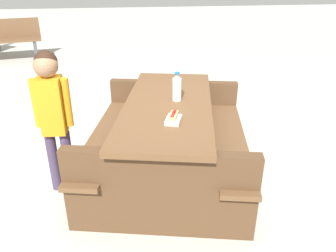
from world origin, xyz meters
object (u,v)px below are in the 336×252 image
Objects in this scene: soda_bottle at (177,88)px; park_bench_mid at (4,39)px; picnic_table at (168,134)px; child_in_coat at (52,106)px; hotdog_tray at (173,118)px.

soda_bottle is 5.64m from park_bench_mid.
soda_bottle is (-0.06, 0.09, 0.43)m from picnic_table.
park_bench_mid is at bearing -159.17° from child_in_coat.
picnic_table is 0.52m from hotdog_tray.
child_in_coat is (-0.32, -0.96, 0.02)m from hotdog_tray.
hotdog_tray is 0.16× the size of child_in_coat.
park_bench_mid reaches higher than hotdog_tray.
hotdog_tray is at bearing -12.42° from soda_bottle.
park_bench_mid is at bearing -148.56° from soda_bottle.
soda_bottle reaches higher than hotdog_tray.
child_in_coat reaches higher than soda_bottle.
picnic_table is at bearing 30.38° from park_bench_mid.
hotdog_tray is 1.01m from child_in_coat.
soda_bottle reaches higher than park_bench_mid.
park_bench_mid is (-5.25, -2.84, -0.33)m from hotdog_tray.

